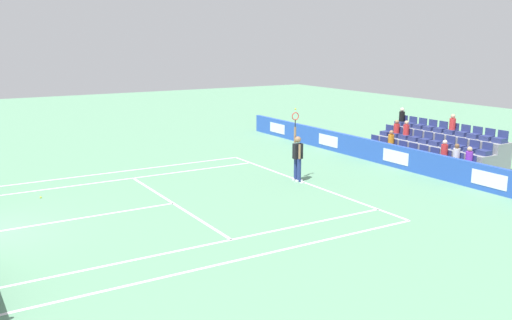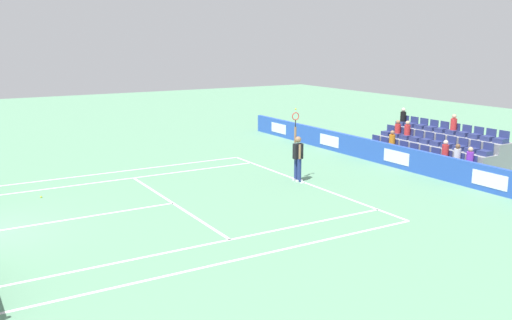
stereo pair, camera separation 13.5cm
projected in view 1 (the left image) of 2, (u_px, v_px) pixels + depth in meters
name	position (u px, v px, depth m)	size (l,w,h in m)	color
line_baseline	(304.00, 182.00, 21.67)	(10.97, 0.10, 0.01)	white
line_service	(173.00, 203.00, 18.89)	(8.23, 0.10, 0.01)	white
line_centre_service	(78.00, 219.00, 17.27)	(0.10, 6.40, 0.01)	white
line_singles_sideline_left	(122.00, 179.00, 22.10)	(0.10, 11.89, 0.01)	white
line_singles_sideline_right	(217.00, 243.00, 15.22)	(0.10, 11.89, 0.01)	white
line_doubles_sideline_left	(112.00, 173.00, 23.25)	(0.10, 11.89, 0.01)	white
line_doubles_sideline_right	(241.00, 259.00, 14.07)	(0.10, 11.89, 0.01)	white
line_centre_mark	(302.00, 183.00, 21.62)	(0.10, 0.20, 0.01)	white
sponsor_barrier	(397.00, 157.00, 24.08)	(23.28, 0.22, 0.97)	blue
tennis_player	(298.00, 156.00, 21.68)	(0.53, 0.37, 2.85)	navy
stadium_stand	(434.00, 150.00, 25.23)	(6.20, 2.85, 2.17)	gray
loose_tennis_ball	(41.00, 197.00, 19.50)	(0.07, 0.07, 0.07)	#D1E533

